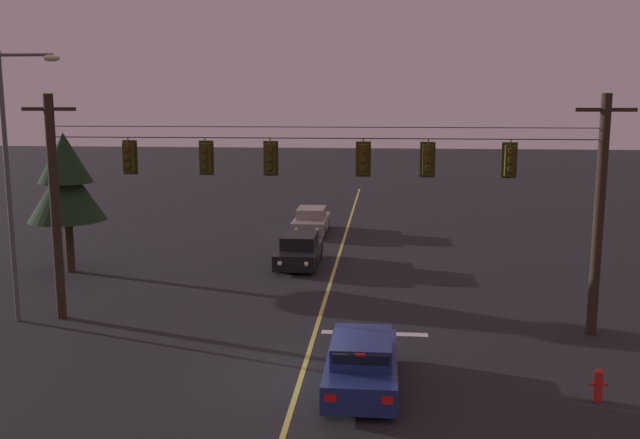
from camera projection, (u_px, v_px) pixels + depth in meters
ground_plane at (301, 377)px, 18.81m from camera, size 180.00×180.00×0.00m
lane_centre_stripe at (331, 280)px, 28.96m from camera, size 0.14×60.00×0.01m
stop_bar_paint at (374, 333)px, 22.31m from camera, size 3.40×0.36×0.01m
signal_span_assembly at (317, 208)px, 22.41m from camera, size 19.34×0.32×7.56m
traffic_light_leftmost at (129, 158)px, 22.70m from camera, size 0.48×0.41×1.22m
traffic_light_left_inner at (205, 158)px, 22.46m from camera, size 0.48×0.41×1.22m
traffic_light_centre at (270, 159)px, 22.26m from camera, size 0.48×0.41×1.22m
traffic_light_right_inner at (363, 159)px, 21.99m from camera, size 0.48×0.41×1.22m
traffic_light_rightmost at (428, 160)px, 21.80m from camera, size 0.48×0.41×1.22m
traffic_light_far_right at (510, 161)px, 21.56m from camera, size 0.48×0.41×1.22m
car_waiting_near_lane at (362, 363)px, 18.05m from camera, size 1.80×4.33×1.39m
car_oncoming_lead at (299, 251)px, 31.49m from camera, size 1.80×4.42×1.39m
car_oncoming_trailing at (311, 221)px, 39.18m from camera, size 1.80×4.42×1.39m
street_lamp_corner at (15, 165)px, 22.65m from camera, size 2.11×0.30×8.88m
tree_verge_near at (66, 182)px, 29.67m from camera, size 3.26×3.26×6.01m
fire_hydrant at (598, 384)px, 17.23m from camera, size 0.44×0.22×0.84m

